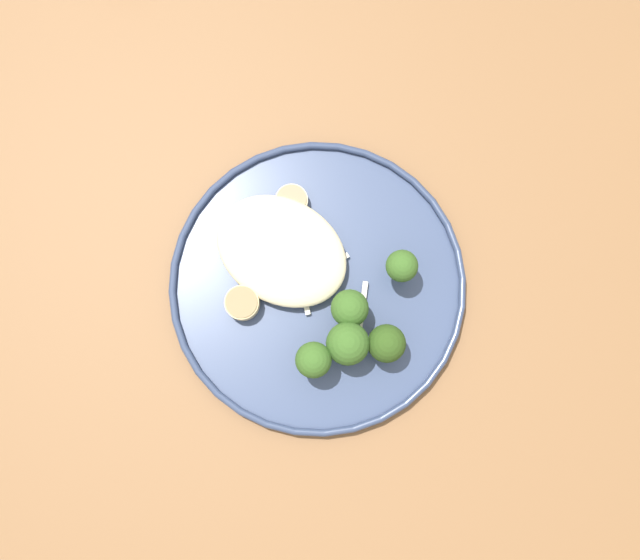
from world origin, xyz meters
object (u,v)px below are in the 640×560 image
seared_scallop_large_seared (314,284)px  seared_scallop_left_edge (242,303)px  seared_scallop_half_hidden (292,201)px  seared_scallop_right_edge (320,244)px  seared_scallop_tiny_bay (257,250)px  broccoli_floret_split_head (313,360)px  broccoli_floret_beside_noodles (402,266)px  seared_scallop_on_noodles (310,263)px  broccoli_floret_small_sprig (387,344)px  dinner_plate (320,282)px  seared_scallop_center_golden (276,259)px  broccoli_floret_right_tilted (350,308)px  broccoli_floret_near_rim (348,344)px

seared_scallop_large_seared → seared_scallop_left_edge: seared_scallop_left_edge is taller
seared_scallop_half_hidden → seared_scallop_left_edge: (0.01, -0.11, 0.00)m
seared_scallop_right_edge → seared_scallop_tiny_bay: bearing=-143.2°
broccoli_floret_split_head → seared_scallop_right_edge: bearing=118.1°
broccoli_floret_split_head → broccoli_floret_beside_noodles: 0.12m
seared_scallop_on_noodles → seared_scallop_tiny_bay: (-0.05, -0.02, 0.00)m
seared_scallop_tiny_bay → broccoli_floret_small_sprig: 0.15m
seared_scallop_right_edge → seared_scallop_half_hidden: size_ratio=1.06×
dinner_plate → seared_scallop_tiny_bay: (-0.07, -0.01, 0.01)m
seared_scallop_half_hidden → broccoli_floret_beside_noodles: bearing=-2.7°
seared_scallop_center_golden → broccoli_floret_right_tilted: (0.09, -0.01, 0.02)m
seared_scallop_large_seared → seared_scallop_left_edge: (-0.05, -0.05, 0.00)m
seared_scallop_left_edge → broccoli_floret_beside_noodles: 0.16m
seared_scallop_on_noodles → broccoli_floret_near_rim: 0.09m
seared_scallop_left_edge → dinner_plate: bearing=48.0°
seared_scallop_right_edge → broccoli_floret_beside_noodles: (0.08, 0.02, 0.03)m
dinner_plate → seared_scallop_large_seared: seared_scallop_large_seared is taller
seared_scallop_tiny_bay → seared_scallop_right_edge: bearing=36.8°
seared_scallop_right_edge → broccoli_floret_near_rim: bearing=-44.3°
broccoli_floret_split_head → broccoli_floret_right_tilted: (0.00, 0.06, -0.00)m
seared_scallop_half_hidden → broccoli_floret_split_head: size_ratio=0.57×
seared_scallop_on_noodles → broccoli_floret_near_rim: bearing=-34.9°
seared_scallop_large_seared → broccoli_floret_small_sprig: (0.09, -0.02, 0.02)m
seared_scallop_on_noodles → seared_scallop_left_edge: bearing=-117.5°
seared_scallop_large_seared → seared_scallop_left_edge: bearing=-133.7°
seared_scallop_tiny_bay → seared_scallop_left_edge: bearing=-73.6°
broccoli_floret_near_rim → dinner_plate: bearing=143.2°
seared_scallop_left_edge → seared_scallop_half_hidden: bearing=96.3°
dinner_plate → seared_scallop_center_golden: size_ratio=12.36×
seared_scallop_large_seared → seared_scallop_right_edge: bearing=112.5°
dinner_plate → seared_scallop_large_seared: (-0.00, -0.01, 0.01)m
seared_scallop_center_golden → broccoli_floret_right_tilted: 0.09m
seared_scallop_half_hidden → broccoli_floret_split_head: (0.10, -0.12, 0.03)m
seared_scallop_on_noodles → broccoli_floret_right_tilted: size_ratio=0.70×
broccoli_floret_right_tilted → seared_scallop_right_edge: bearing=144.1°
broccoli_floret_small_sprig → broccoli_floret_beside_noodles: size_ratio=0.94×
seared_scallop_on_noodles → seared_scallop_tiny_bay: size_ratio=1.32×
broccoli_floret_beside_noodles → broccoli_floret_small_sprig: bearing=-70.4°
dinner_plate → broccoli_floret_small_sprig: bearing=-14.3°
seared_scallop_on_noodles → broccoli_floret_split_head: 0.10m
seared_scallop_tiny_bay → broccoli_floret_split_head: 0.12m
seared_scallop_on_noodles → broccoli_floret_split_head: bearing=-56.5°
seared_scallop_on_noodles → broccoli_floret_split_head: size_ratio=0.64×
seared_scallop_tiny_bay → seared_scallop_half_hidden: bearing=87.2°
seared_scallop_right_edge → seared_scallop_on_noodles: bearing=-87.5°
broccoli_floret_right_tilted → dinner_plate: bearing=163.8°
broccoli_floret_split_head → broccoli_floret_beside_noodles: bearing=77.7°
dinner_plate → broccoli_floret_split_head: bearing=-63.3°
seared_scallop_right_edge → seared_scallop_large_seared: bearing=-67.5°
seared_scallop_tiny_bay → seared_scallop_large_seared: (0.06, 0.00, -0.00)m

